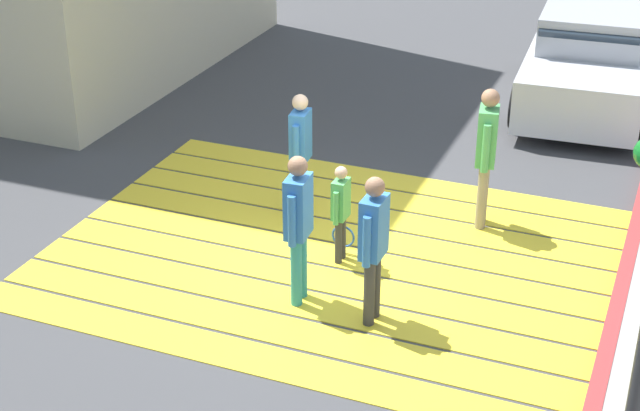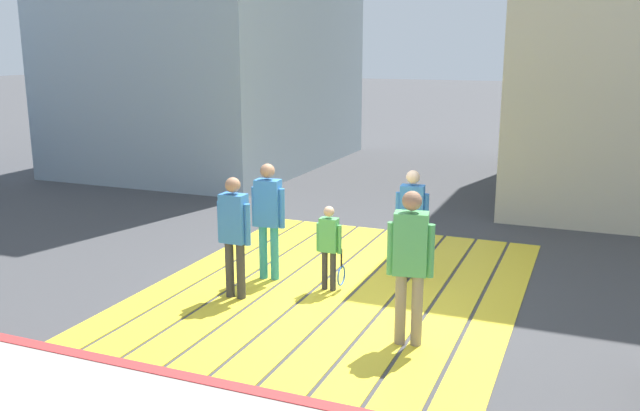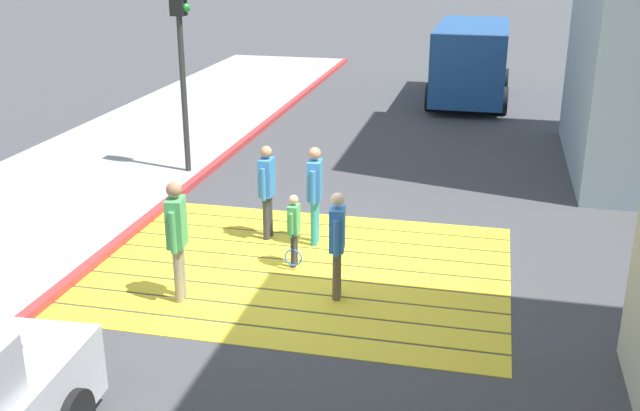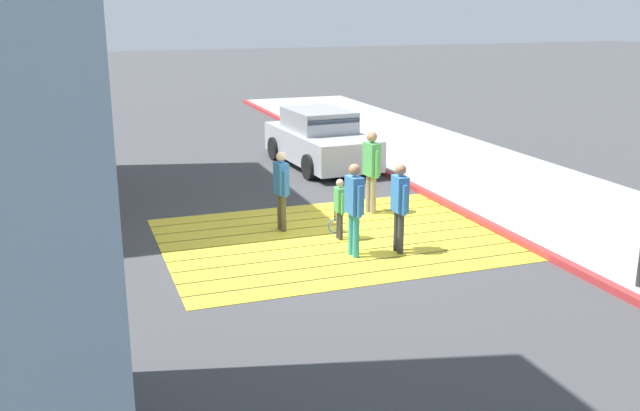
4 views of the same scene
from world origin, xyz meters
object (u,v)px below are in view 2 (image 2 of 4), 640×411
Objects in this scene: pedestrian_adult_trailing at (412,217)px; pedestrian_adult_lead at (268,213)px; pedestrian_adult_side at (410,257)px; pedestrian_teen_behind at (234,229)px; pedestrian_child_with_racket at (330,244)px.

pedestrian_adult_lead is at bearing 112.27° from pedestrian_adult_trailing.
pedestrian_adult_side is 2.58m from pedestrian_teen_behind.
pedestrian_adult_trailing is 0.90× the size of pedestrian_adult_side.
pedestrian_adult_side is at bearing -131.56° from pedestrian_child_with_racket.
pedestrian_adult_side is 1.08× the size of pedestrian_teen_behind.
pedestrian_child_with_racket is at bearing 48.44° from pedestrian_adult_side.
pedestrian_adult_side reaches higher than pedestrian_adult_trailing.
pedestrian_adult_trailing is at bearing -50.42° from pedestrian_teen_behind.
pedestrian_adult_trailing is 2.55m from pedestrian_teen_behind.
pedestrian_adult_trailing reaches higher than pedestrian_child_with_racket.
pedestrian_teen_behind is at bearing 129.58° from pedestrian_adult_trailing.
pedestrian_adult_side is at bearing -119.82° from pedestrian_adult_lead.
pedestrian_adult_lead reaches higher than pedestrian_child_with_racket.
pedestrian_teen_behind is at bearing 174.89° from pedestrian_adult_lead.
pedestrian_adult_side reaches higher than pedestrian_adult_lead.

